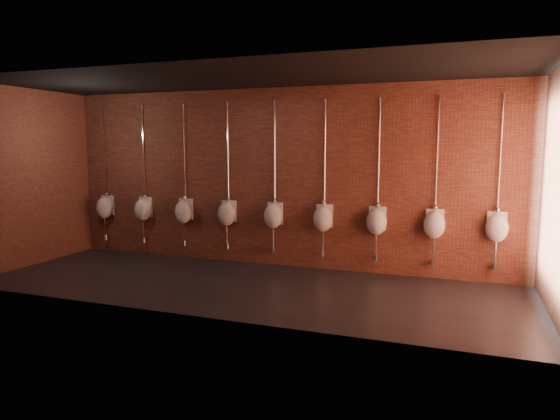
# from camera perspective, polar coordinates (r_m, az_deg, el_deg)

# --- Properties ---
(ground) EXTENTS (8.50, 8.50, 0.00)m
(ground) POSITION_cam_1_polar(r_m,az_deg,el_deg) (7.90, -4.02, -8.64)
(ground) COLOR black
(ground) RESTS_ON ground
(room_shell) EXTENTS (8.54, 3.04, 3.22)m
(room_shell) POSITION_cam_1_polar(r_m,az_deg,el_deg) (7.60, -4.16, 6.10)
(room_shell) COLOR black
(room_shell) RESTS_ON ground
(urinal_0) EXTENTS (0.34, 0.30, 2.71)m
(urinal_0) POSITION_cam_1_polar(r_m,az_deg,el_deg) (10.86, -19.38, 0.34)
(urinal_0) COLOR silver
(urinal_0) RESTS_ON ground
(urinal_1) EXTENTS (0.34, 0.30, 2.71)m
(urinal_1) POSITION_cam_1_polar(r_m,az_deg,el_deg) (10.30, -15.39, 0.13)
(urinal_1) COLOR silver
(urinal_1) RESTS_ON ground
(urinal_2) EXTENTS (0.34, 0.30, 2.71)m
(urinal_2) POSITION_cam_1_polar(r_m,az_deg,el_deg) (9.79, -10.97, -0.10)
(urinal_2) COLOR silver
(urinal_2) RESTS_ON ground
(urinal_3) EXTENTS (0.34, 0.30, 2.71)m
(urinal_3) POSITION_cam_1_polar(r_m,az_deg,el_deg) (9.35, -6.09, -0.36)
(urinal_3) COLOR silver
(urinal_3) RESTS_ON ground
(urinal_4) EXTENTS (0.34, 0.30, 2.71)m
(urinal_4) POSITION_cam_1_polar(r_m,az_deg,el_deg) (8.98, -0.77, -0.63)
(urinal_4) COLOR silver
(urinal_4) RESTS_ON ground
(urinal_5) EXTENTS (0.34, 0.30, 2.71)m
(urinal_5) POSITION_cam_1_polar(r_m,az_deg,el_deg) (8.70, 4.94, -0.92)
(urinal_5) COLOR silver
(urinal_5) RESTS_ON ground
(urinal_6) EXTENTS (0.34, 0.30, 2.71)m
(urinal_6) POSITION_cam_1_polar(r_m,az_deg,el_deg) (8.51, 10.98, -1.21)
(urinal_6) COLOR silver
(urinal_6) RESTS_ON ground
(urinal_7) EXTENTS (0.34, 0.30, 2.71)m
(urinal_7) POSITION_cam_1_polar(r_m,az_deg,el_deg) (8.41, 17.23, -1.50)
(urinal_7) COLOR silver
(urinal_7) RESTS_ON ground
(urinal_8) EXTENTS (0.34, 0.30, 2.71)m
(urinal_8) POSITION_cam_1_polar(r_m,az_deg,el_deg) (8.42, 23.54, -1.78)
(urinal_8) COLOR silver
(urinal_8) RESTS_ON ground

